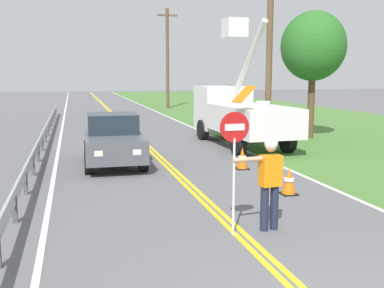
% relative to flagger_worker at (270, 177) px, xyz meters
% --- Properties ---
extents(grass_verge_right, '(16.00, 110.00, 0.01)m').
position_rel_flagger_worker_xyz_m(grass_verge_right, '(10.97, 16.19, -1.04)').
color(grass_verge_right, '#477533').
rests_on(grass_verge_right, ground).
extents(centerline_yellow_left, '(0.11, 110.00, 0.01)m').
position_rel_flagger_worker_xyz_m(centerline_yellow_left, '(-0.72, 16.19, -1.04)').
color(centerline_yellow_left, yellow).
rests_on(centerline_yellow_left, ground).
extents(centerline_yellow_right, '(0.11, 110.00, 0.01)m').
position_rel_flagger_worker_xyz_m(centerline_yellow_right, '(-0.54, 16.19, -1.04)').
color(centerline_yellow_right, yellow).
rests_on(centerline_yellow_right, ground).
extents(edge_line_right, '(0.12, 110.00, 0.01)m').
position_rel_flagger_worker_xyz_m(edge_line_right, '(2.97, 16.19, -1.04)').
color(edge_line_right, silver).
rests_on(edge_line_right, ground).
extents(edge_line_left, '(0.12, 110.00, 0.01)m').
position_rel_flagger_worker_xyz_m(edge_line_left, '(-4.23, 16.19, -1.04)').
color(edge_line_left, silver).
rests_on(edge_line_left, ground).
extents(flagger_worker, '(1.08, 0.29, 1.83)m').
position_rel_flagger_worker_xyz_m(flagger_worker, '(0.00, 0.00, 0.00)').
color(flagger_worker, '#1E2338').
rests_on(flagger_worker, ground).
extents(stop_sign_paddle, '(0.56, 0.04, 2.33)m').
position_rel_flagger_worker_xyz_m(stop_sign_paddle, '(-0.76, -0.10, 0.66)').
color(stop_sign_paddle, silver).
rests_on(stop_sign_paddle, ground).
extents(utility_bucket_truck, '(2.67, 6.88, 5.38)m').
position_rel_flagger_worker_xyz_m(utility_bucket_truck, '(3.29, 10.57, 0.37)').
color(utility_bucket_truck, white).
rests_on(utility_bucket_truck, ground).
extents(oncoming_sedan_nearest, '(2.00, 4.15, 1.70)m').
position_rel_flagger_worker_xyz_m(oncoming_sedan_nearest, '(-2.33, 7.35, -0.21)').
color(oncoming_sedan_nearest, '#4C5156').
rests_on(oncoming_sedan_nearest, ground).
extents(utility_pole_near, '(1.80, 0.28, 7.61)m').
position_rel_flagger_worker_xyz_m(utility_pole_near, '(4.98, 11.25, 2.94)').
color(utility_pole_near, brown).
rests_on(utility_pole_near, ground).
extents(utility_pole_mid, '(1.80, 0.28, 8.73)m').
position_rel_flagger_worker_xyz_m(utility_pole_mid, '(4.73, 32.48, 3.50)').
color(utility_pole_mid, brown).
rests_on(utility_pole_mid, ground).
extents(traffic_cone_lead, '(0.40, 0.40, 0.70)m').
position_rel_flagger_worker_xyz_m(traffic_cone_lead, '(1.59, 2.32, -0.71)').
color(traffic_cone_lead, orange).
rests_on(traffic_cone_lead, ground).
extents(traffic_cone_mid, '(0.40, 0.40, 0.70)m').
position_rel_flagger_worker_xyz_m(traffic_cone_mid, '(1.58, 5.55, -0.71)').
color(traffic_cone_mid, orange).
rests_on(traffic_cone_mid, ground).
extents(guardrail_left_shoulder, '(0.10, 32.00, 0.71)m').
position_rel_flagger_worker_xyz_m(guardrail_left_shoulder, '(-4.83, 12.00, -0.53)').
color(guardrail_left_shoulder, '#9EA0A3').
rests_on(guardrail_left_shoulder, ground).
extents(roadside_tree_verge, '(3.00, 3.00, 5.90)m').
position_rel_flagger_worker_xyz_m(roadside_tree_verge, '(7.28, 11.48, 3.22)').
color(roadside_tree_verge, brown).
rests_on(roadside_tree_verge, ground).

